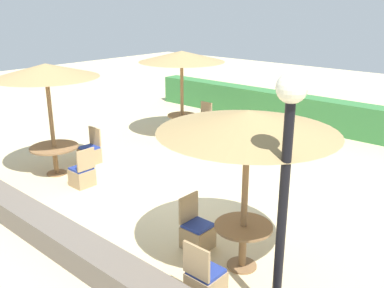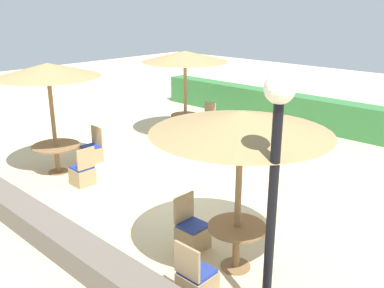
{
  "view_description": "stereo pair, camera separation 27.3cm",
  "coord_description": "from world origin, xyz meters",
  "px_view_note": "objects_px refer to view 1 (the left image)",
  "views": [
    {
      "loc": [
        6.28,
        -6.46,
        4.04
      ],
      "look_at": [
        0.0,
        0.6,
        0.9
      ],
      "focal_mm": 40.0,
      "sensor_mm": 36.0,
      "label": 1
    },
    {
      "loc": [
        6.48,
        -6.28,
        4.04
      ],
      "look_at": [
        0.0,
        0.6,
        0.9
      ],
      "focal_mm": 40.0,
      "sensor_mm": 36.0,
      "label": 2
    }
  ],
  "objects_px": {
    "patio_chair_front_right_west": "(197,233)",
    "parasol_front_right": "(248,122)",
    "parasol_back_left": "(182,57)",
    "patio_chair_back_left_north": "(203,123)",
    "round_table_front_right": "(243,236)",
    "patio_chair_back_left_east": "(204,135)",
    "parasol_front_left": "(46,71)",
    "round_table_back_left": "(182,120)",
    "lamp_post": "(287,155)",
    "patio_chair_front_left_east": "(82,175)",
    "patio_chair_front_right_south": "(205,282)",
    "patio_chair_front_left_north": "(90,153)",
    "round_table_front_left": "(55,152)"
  },
  "relations": [
    {
      "from": "patio_chair_front_left_east",
      "to": "parasol_back_left",
      "type": "height_order",
      "value": "parasol_back_left"
    },
    {
      "from": "patio_chair_front_left_east",
      "to": "round_table_front_right",
      "type": "relative_size",
      "value": 1.02
    },
    {
      "from": "parasol_front_left",
      "to": "patio_chair_front_left_north",
      "type": "xyz_separation_m",
      "value": [
        -0.01,
        1.01,
        -2.28
      ]
    },
    {
      "from": "patio_chair_front_left_north",
      "to": "parasol_back_left",
      "type": "bearing_deg",
      "value": -94.01
    },
    {
      "from": "lamp_post",
      "to": "round_table_front_right",
      "type": "relative_size",
      "value": 3.63
    },
    {
      "from": "parasol_front_left",
      "to": "round_table_front_right",
      "type": "xyz_separation_m",
      "value": [
        5.71,
        -0.16,
        -1.99
      ]
    },
    {
      "from": "lamp_post",
      "to": "patio_chair_front_right_west",
      "type": "bearing_deg",
      "value": 161.2
    },
    {
      "from": "parasol_front_right",
      "to": "parasol_back_left",
      "type": "height_order",
      "value": "parasol_back_left"
    },
    {
      "from": "patio_chair_front_left_east",
      "to": "parasol_front_left",
      "type": "bearing_deg",
      "value": 90.44
    },
    {
      "from": "patio_chair_front_left_north",
      "to": "round_table_back_left",
      "type": "distance_m",
      "value": 3.33
    },
    {
      "from": "round_table_back_left",
      "to": "patio_chair_back_left_east",
      "type": "distance_m",
      "value": 1.0
    },
    {
      "from": "round_table_front_left",
      "to": "patio_chair_front_right_west",
      "type": "height_order",
      "value": "patio_chair_front_right_west"
    },
    {
      "from": "round_table_front_left",
      "to": "patio_chair_front_right_south",
      "type": "bearing_deg",
      "value": -11.18
    },
    {
      "from": "parasol_back_left",
      "to": "patio_chair_back_left_north",
      "type": "height_order",
      "value": "parasol_back_left"
    },
    {
      "from": "round_table_front_left",
      "to": "patio_chair_back_left_east",
      "type": "xyz_separation_m",
      "value": [
        1.19,
        4.28,
        -0.31
      ]
    },
    {
      "from": "patio_chair_front_right_west",
      "to": "patio_chair_back_left_east",
      "type": "bearing_deg",
      "value": -141.22
    },
    {
      "from": "patio_chair_front_right_west",
      "to": "patio_chair_front_right_south",
      "type": "distance_m",
      "value": 1.34
    },
    {
      "from": "patio_chair_front_left_east",
      "to": "round_table_back_left",
      "type": "xyz_separation_m",
      "value": [
        -0.88,
        4.32,
        0.26
      ]
    },
    {
      "from": "patio_chair_back_left_north",
      "to": "patio_chair_front_left_east",
      "type": "bearing_deg",
      "value": 98.97
    },
    {
      "from": "patio_chair_front_left_north",
      "to": "parasol_back_left",
      "type": "xyz_separation_m",
      "value": [
        0.23,
        3.32,
        2.23
      ]
    },
    {
      "from": "round_table_front_left",
      "to": "parasol_front_left",
      "type": "bearing_deg",
      "value": -90.0
    },
    {
      "from": "round_table_front_left",
      "to": "round_table_front_right",
      "type": "relative_size",
      "value": 1.27
    },
    {
      "from": "patio_chair_front_right_west",
      "to": "parasol_front_right",
      "type": "bearing_deg",
      "value": 92.92
    },
    {
      "from": "round_table_front_right",
      "to": "round_table_back_left",
      "type": "height_order",
      "value": "round_table_front_right"
    },
    {
      "from": "parasol_back_left",
      "to": "patio_chair_back_left_north",
      "type": "distance_m",
      "value": 2.42
    },
    {
      "from": "round_table_front_right",
      "to": "round_table_back_left",
      "type": "relative_size",
      "value": 1.01
    },
    {
      "from": "patio_chair_front_left_east",
      "to": "patio_chair_front_right_south",
      "type": "bearing_deg",
      "value": -103.84
    },
    {
      "from": "parasol_front_left",
      "to": "patio_chair_back_left_north",
      "type": "relative_size",
      "value": 2.92
    },
    {
      "from": "patio_chair_front_left_north",
      "to": "round_table_front_left",
      "type": "bearing_deg",
      "value": 90.36
    },
    {
      "from": "lamp_post",
      "to": "patio_chair_front_left_north",
      "type": "height_order",
      "value": "lamp_post"
    },
    {
      "from": "parasol_front_left",
      "to": "parasol_back_left",
      "type": "bearing_deg",
      "value": 87.01
    },
    {
      "from": "round_table_back_left",
      "to": "parasol_front_left",
      "type": "bearing_deg",
      "value": -92.99
    },
    {
      "from": "round_table_front_right",
      "to": "patio_chair_front_right_west",
      "type": "distance_m",
      "value": 0.96
    },
    {
      "from": "parasol_front_left",
      "to": "round_table_front_left",
      "type": "distance_m",
      "value": 1.96
    },
    {
      "from": "patio_chair_front_left_north",
      "to": "round_table_front_right",
      "type": "relative_size",
      "value": 1.02
    },
    {
      "from": "round_table_front_right",
      "to": "parasol_front_left",
      "type": "bearing_deg",
      "value": 178.42
    },
    {
      "from": "round_table_front_right",
      "to": "patio_chair_back_left_east",
      "type": "xyz_separation_m",
      "value": [
        -4.52,
        4.44,
        -0.29
      ]
    },
    {
      "from": "round_table_back_left",
      "to": "patio_chair_front_left_east",
      "type": "bearing_deg",
      "value": -78.51
    },
    {
      "from": "patio_chair_front_left_north",
      "to": "patio_chair_back_left_east",
      "type": "height_order",
      "value": "same"
    },
    {
      "from": "parasol_front_left",
      "to": "parasol_back_left",
      "type": "relative_size",
      "value": 1.02
    },
    {
      "from": "parasol_front_left",
      "to": "parasol_front_right",
      "type": "height_order",
      "value": "parasol_front_left"
    },
    {
      "from": "parasol_front_right",
      "to": "patio_chair_front_right_west",
      "type": "xyz_separation_m",
      "value": [
        -0.92,
        -0.05,
        -2.15
      ]
    },
    {
      "from": "patio_chair_front_right_west",
      "to": "patio_chair_front_right_south",
      "type": "height_order",
      "value": "same"
    },
    {
      "from": "round_table_front_left",
      "to": "round_table_back_left",
      "type": "relative_size",
      "value": 1.28
    },
    {
      "from": "round_table_front_right",
      "to": "patio_chair_front_right_west",
      "type": "bearing_deg",
      "value": -177.08
    },
    {
      "from": "lamp_post",
      "to": "patio_chair_front_left_east",
      "type": "relative_size",
      "value": 3.57
    },
    {
      "from": "round_table_front_left",
      "to": "patio_chair_front_right_south",
      "type": "height_order",
      "value": "patio_chair_front_right_south"
    },
    {
      "from": "round_table_front_right",
      "to": "patio_chair_back_left_east",
      "type": "bearing_deg",
      "value": 135.54
    },
    {
      "from": "parasol_front_left",
      "to": "patio_chair_front_right_south",
      "type": "relative_size",
      "value": 2.92
    },
    {
      "from": "round_table_back_left",
      "to": "patio_chair_back_left_east",
      "type": "relative_size",
      "value": 0.98
    }
  ]
}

